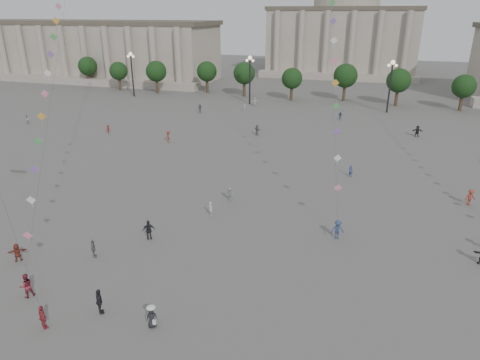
% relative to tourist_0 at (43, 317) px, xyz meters
% --- Properties ---
extents(ground, '(360.00, 360.00, 0.00)m').
position_rel_tourist_0_xyz_m(ground, '(7.03, 5.82, -0.89)').
color(ground, '#5C5A57').
rests_on(ground, ground).
extents(hall_west, '(84.00, 26.22, 17.20)m').
position_rel_tourist_0_xyz_m(hall_west, '(-67.97, 99.71, 7.53)').
color(hall_west, '#9F9485').
rests_on(hall_west, ground).
extents(hall_central, '(48.30, 34.30, 35.50)m').
position_rel_tourist_0_xyz_m(hall_central, '(7.03, 135.04, 13.34)').
color(hall_central, '#9F9485').
rests_on(hall_central, ground).
extents(tree_row, '(137.12, 5.12, 8.00)m').
position_rel_tourist_0_xyz_m(tree_row, '(7.03, 83.82, 4.50)').
color(tree_row, '#3B2C1D').
rests_on(tree_row, ground).
extents(lamp_post_far_west, '(2.00, 0.90, 10.65)m').
position_rel_tourist_0_xyz_m(lamp_post_far_west, '(-37.97, 75.82, 6.46)').
color(lamp_post_far_west, '#262628').
rests_on(lamp_post_far_west, ground).
extents(lamp_post_mid_west, '(2.00, 0.90, 10.65)m').
position_rel_tourist_0_xyz_m(lamp_post_mid_west, '(-7.97, 75.82, 6.46)').
color(lamp_post_mid_west, '#262628').
rests_on(lamp_post_mid_west, ground).
extents(lamp_post_mid_east, '(2.00, 0.90, 10.65)m').
position_rel_tourist_0_xyz_m(lamp_post_mid_east, '(22.03, 75.82, 6.46)').
color(lamp_post_mid_east, '#262628').
rests_on(lamp_post_mid_east, ground).
extents(person_crowd_0, '(0.94, 0.40, 1.61)m').
position_rel_tourist_0_xyz_m(person_crowd_0, '(13.26, 66.22, -0.09)').
color(person_crowd_0, '#36467A').
rests_on(person_crowd_0, ground).
extents(person_crowd_1, '(1.00, 0.90, 1.68)m').
position_rel_tourist_0_xyz_m(person_crowd_1, '(-42.70, 45.35, -0.05)').
color(person_crowd_1, '#B4B4B0').
rests_on(person_crowd_1, ground).
extents(person_crowd_2, '(0.88, 1.10, 1.49)m').
position_rel_tourist_0_xyz_m(person_crowd_2, '(-24.16, 43.89, -0.15)').
color(person_crowd_2, maroon).
rests_on(person_crowd_2, ground).
extents(person_crowd_4, '(1.87, 1.29, 1.94)m').
position_rel_tourist_0_xyz_m(person_crowd_4, '(-6.17, 73.82, 0.08)').
color(person_crowd_4, silver).
rests_on(person_crowd_4, ground).
extents(person_crowd_6, '(1.19, 0.81, 1.70)m').
position_rel_tourist_0_xyz_m(person_crowd_6, '(5.20, 23.25, -0.04)').
color(person_crowd_6, slate).
rests_on(person_crowd_6, ground).
extents(person_crowd_8, '(1.39, 1.17, 1.86)m').
position_rel_tourist_0_xyz_m(person_crowd_8, '(30.51, 30.16, 0.04)').
color(person_crowd_8, maroon).
rests_on(person_crowd_8, ground).
extents(person_crowd_9, '(1.82, 0.76, 1.90)m').
position_rel_tourist_0_xyz_m(person_crowd_9, '(26.83, 57.86, 0.06)').
color(person_crowd_9, black).
rests_on(person_crowd_9, ground).
extents(person_crowd_10, '(0.55, 0.66, 1.55)m').
position_rel_tourist_0_xyz_m(person_crowd_10, '(-6.69, 67.76, -0.11)').
color(person_crowd_10, beige).
rests_on(person_crowd_10, ground).
extents(person_crowd_12, '(1.71, 1.39, 1.83)m').
position_rel_tourist_0_xyz_m(person_crowd_12, '(0.80, 50.55, 0.02)').
color(person_crowd_12, slate).
rests_on(person_crowd_12, ground).
extents(person_crowd_13, '(0.66, 0.60, 1.51)m').
position_rel_tourist_0_xyz_m(person_crowd_13, '(4.42, 19.33, -0.14)').
color(person_crowd_13, silver).
rests_on(person_crowd_13, ground).
extents(person_crowd_16, '(1.19, 0.77, 1.89)m').
position_rel_tourist_0_xyz_m(person_crowd_16, '(-15.24, 63.73, 0.05)').
color(person_crowd_16, '#5D5E62').
rests_on(person_crowd_16, ground).
extents(person_crowd_17, '(1.34, 1.41, 1.92)m').
position_rel_tourist_0_xyz_m(person_crowd_17, '(-11.66, 42.02, 0.07)').
color(person_crowd_17, maroon).
rests_on(person_crowd_17, ground).
extents(person_crowd_18, '(0.67, 0.57, 1.55)m').
position_rel_tourist_0_xyz_m(person_crowd_18, '(17.47, 35.19, -0.12)').
color(person_crowd_18, '#38427F').
rests_on(person_crowd_18, ground).
extents(tourist_0, '(1.13, 0.85, 1.78)m').
position_rel_tourist_0_xyz_m(tourist_0, '(0.00, 0.00, 0.00)').
color(tourist_0, '#A02B35').
rests_on(tourist_0, ground).
extents(tourist_1, '(1.12, 1.16, 1.94)m').
position_rel_tourist_0_xyz_m(tourist_1, '(2.67, 2.47, 0.08)').
color(tourist_1, black).
rests_on(tourist_1, ground).
extents(tourist_2, '(1.46, 1.32, 1.62)m').
position_rel_tourist_0_xyz_m(tourist_2, '(-8.01, 6.21, -0.08)').
color(tourist_2, maroon).
rests_on(tourist_2, ground).
extents(tourist_3, '(0.88, 1.03, 1.65)m').
position_rel_tourist_0_xyz_m(tourist_3, '(-2.22, 8.68, -0.07)').
color(tourist_3, slate).
rests_on(tourist_3, ground).
extents(tourist_4, '(1.23, 0.92, 1.94)m').
position_rel_tourist_0_xyz_m(tourist_4, '(0.83, 12.88, 0.08)').
color(tourist_4, black).
rests_on(tourist_4, ground).
extents(kite_flyer_0, '(1.12, 1.18, 1.92)m').
position_rel_tourist_0_xyz_m(kite_flyer_0, '(-3.58, 2.45, 0.07)').
color(kite_flyer_0, maroon).
rests_on(kite_flyer_0, ground).
extents(kite_flyer_1, '(1.38, 1.08, 1.88)m').
position_rel_tourist_0_xyz_m(kite_flyer_1, '(17.46, 18.27, 0.05)').
color(kite_flyer_1, navy).
rests_on(kite_flyer_1, ground).
extents(hat_person, '(0.88, 0.83, 1.69)m').
position_rel_tourist_0_xyz_m(hat_person, '(6.82, 2.31, -0.07)').
color(hat_person, black).
rests_on(hat_person, ground).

